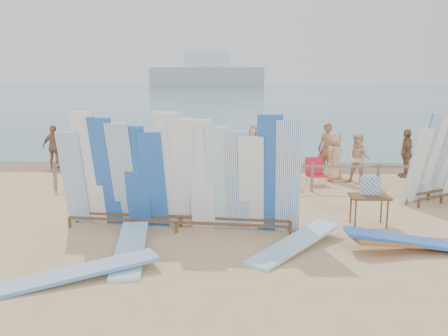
{
  "coord_description": "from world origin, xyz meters",
  "views": [
    {
      "loc": [
        -0.35,
        -11.33,
        3.42
      ],
      "look_at": [
        -0.67,
        1.13,
        1.08
      ],
      "focal_mm": 38.0,
      "sensor_mm": 36.0,
      "label": 1
    }
  ],
  "objects_px": {
    "flat_board_a": "(131,254)",
    "beachgoer_6": "(334,157)",
    "side_surfboard_rack": "(438,162)",
    "beachgoer_extra_1": "(55,147)",
    "beachgoer_8": "(358,159)",
    "beachgoer_10": "(406,153)",
    "flat_board_c": "(417,251)",
    "beachgoer_9": "(438,154)",
    "vendor_table": "(369,210)",
    "beach_chair_left": "(236,175)",
    "beachgoer_4": "(252,152)",
    "beachgoer_3": "(226,153)",
    "beachgoer_1": "(136,156)",
    "beach_chair_right": "(316,177)",
    "beachgoer_2": "(205,163)",
    "stroller": "(286,174)",
    "beachgoer_11": "(170,153)",
    "beachgoer_0": "(135,162)",
    "beachgoer_7": "(327,149)",
    "main_surfboard_rack": "(178,178)",
    "flat_board_e": "(81,278)",
    "beachgoer_5": "(257,150)"
  },
  "relations": [
    {
      "from": "beachgoer_4",
      "to": "beachgoer_extra_1",
      "type": "bearing_deg",
      "value": -104.54
    },
    {
      "from": "beachgoer_6",
      "to": "beachgoer_7",
      "type": "relative_size",
      "value": 0.89
    },
    {
      "from": "beachgoer_4",
      "to": "flat_board_e",
      "type": "bearing_deg",
      "value": -25.78
    },
    {
      "from": "beachgoer_1",
      "to": "beachgoer_4",
      "type": "bearing_deg",
      "value": -177.95
    },
    {
      "from": "flat_board_e",
      "to": "beach_chair_left",
      "type": "relative_size",
      "value": 3.03
    },
    {
      "from": "beachgoer_10",
      "to": "beachgoer_7",
      "type": "bearing_deg",
      "value": -95.75
    },
    {
      "from": "beachgoer_9",
      "to": "beachgoer_4",
      "type": "relative_size",
      "value": 1.01
    },
    {
      "from": "beachgoer_extra_1",
      "to": "vendor_table",
      "type": "bearing_deg",
      "value": 152.78
    },
    {
      "from": "beachgoer_3",
      "to": "beachgoer_7",
      "type": "height_order",
      "value": "beachgoer_7"
    },
    {
      "from": "flat_board_a",
      "to": "beachgoer_10",
      "type": "height_order",
      "value": "beachgoer_10"
    },
    {
      "from": "beach_chair_right",
      "to": "main_surfboard_rack",
      "type": "bearing_deg",
      "value": -142.64
    },
    {
      "from": "beachgoer_extra_1",
      "to": "beachgoer_11",
      "type": "bearing_deg",
      "value": 176.67
    },
    {
      "from": "beach_chair_left",
      "to": "beachgoer_4",
      "type": "height_order",
      "value": "beachgoer_4"
    },
    {
      "from": "flat_board_a",
      "to": "beachgoer_6",
      "type": "bearing_deg",
      "value": 44.88
    },
    {
      "from": "beachgoer_0",
      "to": "beachgoer_4",
      "type": "bearing_deg",
      "value": -142.54
    },
    {
      "from": "beachgoer_11",
      "to": "beachgoer_9",
      "type": "xyz_separation_m",
      "value": [
        9.47,
        -0.58,
        0.1
      ]
    },
    {
      "from": "beach_chair_left",
      "to": "beach_chair_right",
      "type": "relative_size",
      "value": 1.0
    },
    {
      "from": "stroller",
      "to": "beachgoer_0",
      "type": "height_order",
      "value": "beachgoer_0"
    },
    {
      "from": "beach_chair_right",
      "to": "beachgoer_9",
      "type": "xyz_separation_m",
      "value": [
        4.44,
        1.25,
        0.6
      ]
    },
    {
      "from": "beachgoer_3",
      "to": "beachgoer_extra_1",
      "type": "height_order",
      "value": "beachgoer_3"
    },
    {
      "from": "side_surfboard_rack",
      "to": "beachgoer_extra_1",
      "type": "bearing_deg",
      "value": 128.18
    },
    {
      "from": "flat_board_c",
      "to": "beachgoer_9",
      "type": "relative_size",
      "value": 1.57
    },
    {
      "from": "beachgoer_0",
      "to": "beachgoer_extra_1",
      "type": "distance_m",
      "value": 4.77
    },
    {
      "from": "flat_board_c",
      "to": "beachgoer_10",
      "type": "relative_size",
      "value": 1.57
    },
    {
      "from": "side_surfboard_rack",
      "to": "vendor_table",
      "type": "xyz_separation_m",
      "value": [
        -2.49,
        -2.29,
        -0.76
      ]
    },
    {
      "from": "beach_chair_left",
      "to": "stroller",
      "type": "relative_size",
      "value": 0.83
    },
    {
      "from": "beachgoer_3",
      "to": "beachgoer_1",
      "type": "xyz_separation_m",
      "value": [
        -3.15,
        -0.04,
        -0.13
      ]
    },
    {
      "from": "stroller",
      "to": "beachgoer_extra_1",
      "type": "distance_m",
      "value": 9.16
    },
    {
      "from": "flat_board_e",
      "to": "beachgoer_7",
      "type": "height_order",
      "value": "beachgoer_7"
    },
    {
      "from": "beachgoer_0",
      "to": "beachgoer_9",
      "type": "distance_m",
      "value": 10.43
    },
    {
      "from": "beachgoer_11",
      "to": "beachgoer_7",
      "type": "xyz_separation_m",
      "value": [
        5.73,
        0.02,
        0.18
      ]
    },
    {
      "from": "beachgoer_5",
      "to": "beachgoer_0",
      "type": "distance_m",
      "value": 4.35
    },
    {
      "from": "beachgoer_0",
      "to": "beachgoer_3",
      "type": "xyz_separation_m",
      "value": [
        2.91,
        1.33,
        0.13
      ]
    },
    {
      "from": "side_surfboard_rack",
      "to": "beachgoer_extra_1",
      "type": "height_order",
      "value": "side_surfboard_rack"
    },
    {
      "from": "beachgoer_9",
      "to": "beachgoer_4",
      "type": "bearing_deg",
      "value": 36.46
    },
    {
      "from": "beachgoer_0",
      "to": "beachgoer_7",
      "type": "bearing_deg",
      "value": -150.21
    },
    {
      "from": "side_surfboard_rack",
      "to": "vendor_table",
      "type": "height_order",
      "value": "side_surfboard_rack"
    },
    {
      "from": "beach_chair_left",
      "to": "beachgoer_11",
      "type": "bearing_deg",
      "value": 135.93
    },
    {
      "from": "beachgoer_2",
      "to": "beachgoer_6",
      "type": "bearing_deg",
      "value": -156.06
    },
    {
      "from": "beach_chair_right",
      "to": "beachgoer_0",
      "type": "relative_size",
      "value": 0.58
    },
    {
      "from": "beachgoer_11",
      "to": "beachgoer_1",
      "type": "xyz_separation_m",
      "value": [
        -1.1,
        -0.73,
        -0.0
      ]
    },
    {
      "from": "beach_chair_right",
      "to": "beachgoer_3",
      "type": "bearing_deg",
      "value": 145.71
    },
    {
      "from": "vendor_table",
      "to": "beachgoer_1",
      "type": "height_order",
      "value": "beachgoer_1"
    },
    {
      "from": "flat_board_a",
      "to": "beachgoer_9",
      "type": "xyz_separation_m",
      "value": [
        9.14,
        7.63,
        0.86
      ]
    },
    {
      "from": "beachgoer_0",
      "to": "beachgoer_1",
      "type": "relative_size",
      "value": 1.0
    },
    {
      "from": "beachgoer_1",
      "to": "beachgoer_9",
      "type": "relative_size",
      "value": 0.89
    },
    {
      "from": "stroller",
      "to": "beachgoer_3",
      "type": "relative_size",
      "value": 0.6
    },
    {
      "from": "flat_board_a",
      "to": "beach_chair_left",
      "type": "distance_m",
      "value": 6.97
    },
    {
      "from": "beachgoer_8",
      "to": "beachgoer_10",
      "type": "bearing_deg",
      "value": 59.66
    },
    {
      "from": "beachgoer_2",
      "to": "stroller",
      "type": "bearing_deg",
      "value": -167.23
    }
  ]
}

